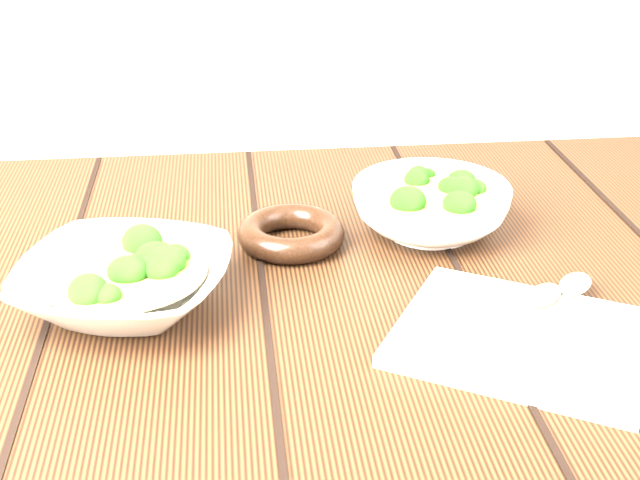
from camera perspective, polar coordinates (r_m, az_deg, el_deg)
table at (r=0.93m, az=-2.14°, el=-9.91°), size 1.20×0.80×0.75m
soup_bowl_front at (r=0.85m, az=-12.40°, el=-2.61°), size 0.24×0.24×0.06m
soup_bowl_back at (r=0.98m, az=7.09°, el=2.13°), size 0.21×0.21×0.06m
trivet at (r=0.95m, az=-1.85°, el=0.44°), size 0.14×0.14×0.03m
napkin at (r=0.80m, az=12.86°, el=-6.17°), size 0.27×0.26×0.01m
spoon_left at (r=0.83m, az=13.29°, el=-4.41°), size 0.13×0.15×0.01m
spoon_right at (r=0.86m, az=15.36°, el=-3.67°), size 0.12×0.15×0.01m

